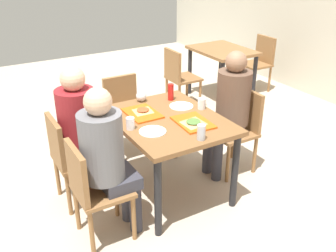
{
  "coord_description": "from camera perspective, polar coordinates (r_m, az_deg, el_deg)",
  "views": [
    {
      "loc": [
        2.63,
        -1.53,
        2.13
      ],
      "look_at": [
        0.0,
        0.0,
        0.67
      ],
      "focal_mm": 41.28,
      "sensor_mm": 36.0,
      "label": 1
    }
  ],
  "objects": [
    {
      "name": "ground_plane",
      "position": [
        3.72,
        0.0,
        -9.49
      ],
      "size": [
        10.0,
        10.0,
        0.02
      ],
      "primitive_type": "cube",
      "color": "#B7A893"
    },
    {
      "name": "main_table",
      "position": [
        3.38,
        0.0,
        -0.35
      ],
      "size": [
        1.1,
        0.87,
        0.74
      ],
      "color": "brown",
      "rests_on": "ground_plane"
    },
    {
      "name": "chair_near_left",
      "position": [
        3.41,
        -14.42,
        -4.1
      ],
      "size": [
        0.4,
        0.4,
        0.83
      ],
      "color": "olive",
      "rests_on": "ground_plane"
    },
    {
      "name": "chair_near_right",
      "position": [
        2.96,
        -11.24,
        -8.76
      ],
      "size": [
        0.4,
        0.4,
        0.83
      ],
      "color": "olive",
      "rests_on": "ground_plane"
    },
    {
      "name": "chair_far_side",
      "position": [
        3.89,
        10.49,
        0.16
      ],
      "size": [
        0.4,
        0.4,
        0.83
      ],
      "color": "olive",
      "rests_on": "ground_plane"
    },
    {
      "name": "chair_left_end",
      "position": [
        4.21,
        -6.44,
        2.48
      ],
      "size": [
        0.4,
        0.4,
        0.83
      ],
      "color": "olive",
      "rests_on": "ground_plane"
    },
    {
      "name": "person_in_red",
      "position": [
        3.33,
        -12.6,
        0.14
      ],
      "size": [
        0.32,
        0.42,
        1.24
      ],
      "color": "#383842",
      "rests_on": "ground_plane"
    },
    {
      "name": "person_in_brown_jacket",
      "position": [
        2.87,
        -9.03,
        -3.96
      ],
      "size": [
        0.32,
        0.42,
        1.24
      ],
      "color": "#383842",
      "rests_on": "ground_plane"
    },
    {
      "name": "person_far_side",
      "position": [
        3.71,
        9.13,
        3.13
      ],
      "size": [
        0.32,
        0.42,
        1.24
      ],
      "color": "#383842",
      "rests_on": "ground_plane"
    },
    {
      "name": "tray_red_near",
      "position": [
        3.43,
        -3.84,
        1.89
      ],
      "size": [
        0.36,
        0.26,
        0.02
      ],
      "primitive_type": "cube",
      "rotation": [
        0.0,
        0.0,
        0.01
      ],
      "color": "#D85914",
      "rests_on": "main_table"
    },
    {
      "name": "tray_red_far",
      "position": [
        3.25,
        3.71,
        0.54
      ],
      "size": [
        0.38,
        0.28,
        0.02
      ],
      "primitive_type": "cube",
      "rotation": [
        0.0,
        0.0,
        -0.07
      ],
      "color": "#D85914",
      "rests_on": "main_table"
    },
    {
      "name": "paper_plate_center",
      "position": [
        3.58,
        1.98,
        2.96
      ],
      "size": [
        0.22,
        0.22,
        0.01
      ],
      "primitive_type": "cylinder",
      "color": "white",
      "rests_on": "main_table"
    },
    {
      "name": "paper_plate_near_edge",
      "position": [
        3.1,
        -2.28,
        -0.8
      ],
      "size": [
        0.22,
        0.22,
        0.01
      ],
      "primitive_type": "cylinder",
      "color": "white",
      "rests_on": "main_table"
    },
    {
      "name": "pizza_slice_a",
      "position": [
        3.44,
        -3.73,
        2.33
      ],
      "size": [
        0.23,
        0.23,
        0.02
      ],
      "color": "#DBAD60",
      "rests_on": "tray_red_near"
    },
    {
      "name": "pizza_slice_b",
      "position": [
        3.22,
        3.77,
        0.58
      ],
      "size": [
        0.26,
        0.26,
        0.02
      ],
      "color": "#DBAD60",
      "rests_on": "tray_red_far"
    },
    {
      "name": "plastic_cup_a",
      "position": [
        3.53,
        4.99,
        3.3
      ],
      "size": [
        0.07,
        0.07,
        0.1
      ],
      "primitive_type": "cylinder",
      "color": "white",
      "rests_on": "main_table"
    },
    {
      "name": "plastic_cup_b",
      "position": [
        3.14,
        -5.59,
        0.38
      ],
      "size": [
        0.07,
        0.07,
        0.1
      ],
      "primitive_type": "cylinder",
      "color": "white",
      "rests_on": "main_table"
    },
    {
      "name": "soda_can",
      "position": [
        2.97,
        4.93,
        -0.94
      ],
      "size": [
        0.07,
        0.07,
        0.12
      ],
      "primitive_type": "cylinder",
      "color": "#B7BCC6",
      "rests_on": "main_table"
    },
    {
      "name": "condiment_bottle",
      "position": [
        3.71,
        0.41,
        5.04
      ],
      "size": [
        0.06,
        0.06,
        0.16
      ],
      "primitive_type": "cylinder",
      "color": "red",
      "rests_on": "main_table"
    },
    {
      "name": "foil_bundle",
      "position": [
        3.69,
        -3.98,
        4.39
      ],
      "size": [
        0.1,
        0.1,
        0.1
      ],
      "primitive_type": "sphere",
      "color": "silver",
      "rests_on": "main_table"
    },
    {
      "name": "background_table",
      "position": [
        5.68,
        7.98,
        9.96
      ],
      "size": [
        0.9,
        0.7,
        0.74
      ],
      "color": "olive",
      "rests_on": "ground_plane"
    },
    {
      "name": "background_chair_near",
      "position": [
        5.31,
        1.55,
        7.58
      ],
      "size": [
        0.4,
        0.4,
        0.83
      ],
      "color": "olive",
      "rests_on": "ground_plane"
    },
    {
      "name": "background_chair_far",
      "position": [
        6.18,
        13.38,
        9.51
      ],
      "size": [
        0.4,
        0.4,
        0.83
      ],
      "color": "olive",
      "rests_on": "ground_plane"
    }
  ]
}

